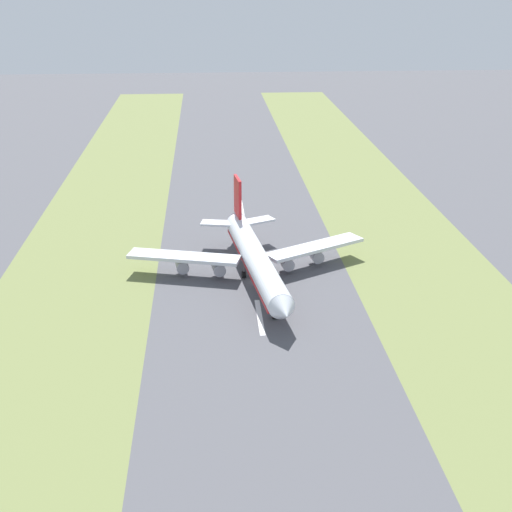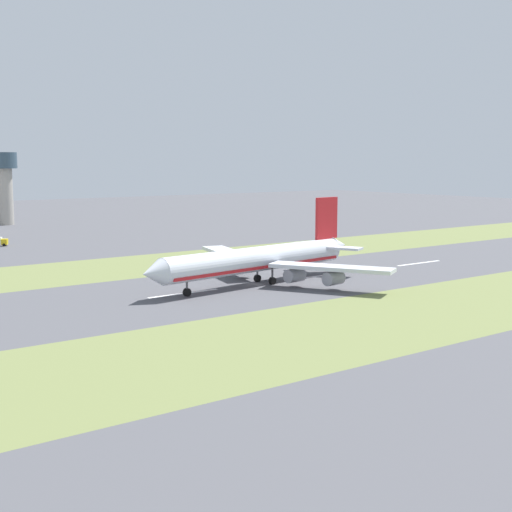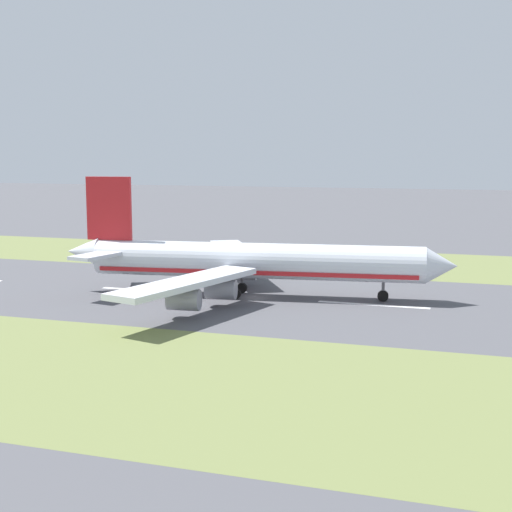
# 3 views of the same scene
# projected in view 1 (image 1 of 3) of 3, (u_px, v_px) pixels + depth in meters

# --- Properties ---
(ground_plane) EXTENTS (800.00, 800.00, 0.00)m
(ground_plane) POSITION_uv_depth(u_px,v_px,m) (254.00, 282.00, 181.64)
(ground_plane) COLOR #4C4C51
(grass_median_west) EXTENTS (40.00, 600.00, 0.01)m
(grass_median_west) POSITION_uv_depth(u_px,v_px,m) (427.00, 277.00, 184.60)
(grass_median_west) COLOR olive
(grass_median_west) RESTS_ON ground
(grass_median_east) EXTENTS (40.00, 600.00, 0.01)m
(grass_median_east) POSITION_uv_depth(u_px,v_px,m) (75.00, 287.00, 178.69)
(grass_median_east) COLOR olive
(grass_median_east) RESTS_ON ground
(centreline_dash_near) EXTENTS (1.20, 18.00, 0.01)m
(centreline_dash_near) POSITION_uv_depth(u_px,v_px,m) (242.00, 209.00, 237.20)
(centreline_dash_near) COLOR silver
(centreline_dash_near) RESTS_ON ground
(centreline_dash_mid) EXTENTS (1.20, 18.00, 0.01)m
(centreline_dash_mid) POSITION_uv_depth(u_px,v_px,m) (249.00, 253.00, 200.18)
(centreline_dash_mid) COLOR silver
(centreline_dash_mid) RESTS_ON ground
(centreline_dash_far) EXTENTS (1.20, 18.00, 0.01)m
(centreline_dash_far) POSITION_uv_depth(u_px,v_px,m) (260.00, 317.00, 163.17)
(centreline_dash_far) COLOR silver
(centreline_dash_far) RESTS_ON ground
(airplane_main_jet) EXTENTS (63.61, 67.15, 20.20)m
(airplane_main_jet) POSITION_uv_depth(u_px,v_px,m) (255.00, 257.00, 181.20)
(airplane_main_jet) COLOR silver
(airplane_main_jet) RESTS_ON ground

